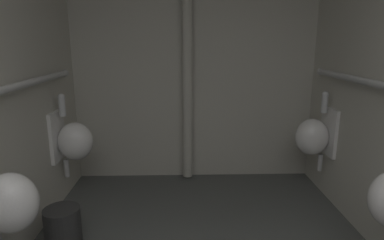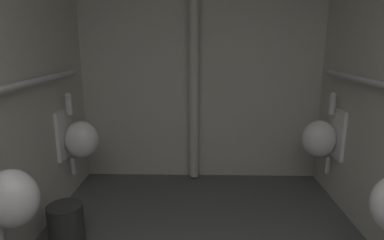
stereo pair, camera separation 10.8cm
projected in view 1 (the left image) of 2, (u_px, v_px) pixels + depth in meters
name	position (u px, v px, depth m)	size (l,w,h in m)	color
wall_back	(194.00, 54.00, 3.38)	(2.60, 0.06, 2.63)	beige
urinal_left_mid	(6.00, 201.00, 1.80)	(0.32, 0.30, 0.76)	white
urinal_left_far	(73.00, 140.00, 2.91)	(0.32, 0.30, 0.76)	white
urinal_right_far	(314.00, 136.00, 3.04)	(0.32, 0.30, 0.76)	white
standpipe_back_wall	(187.00, 54.00, 3.27)	(0.10, 0.10, 2.58)	beige
waste_bin	(63.00, 227.00, 2.36)	(0.25, 0.25, 0.29)	#2D2D2D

